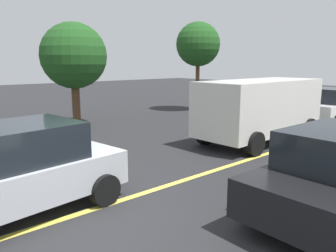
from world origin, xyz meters
name	(u,v)px	position (x,y,z in m)	size (l,w,h in m)	color
ground_plane	(78,214)	(0.00, 0.00, 0.00)	(80.00, 80.00, 0.00)	#262628
lane_marking_centre	(191,178)	(3.00, 0.00, 0.01)	(28.00, 0.16, 0.01)	#E0D14C
white_van	(260,107)	(7.61, 1.16, 1.27)	(5.23, 2.32, 2.20)	silver
car_silver_near_curb	(19,169)	(-0.74, 0.82, 0.84)	(4.02, 2.46, 1.70)	#B7BABF
car_white_approaching	(331,106)	(13.36, 1.09, 0.82)	(3.92, 2.17, 1.63)	white
tree_left_verge	(198,45)	(11.63, 8.07, 3.82)	(2.52, 2.52, 5.10)	#513823
tree_centre_verge	(74,56)	(4.08, 8.32, 3.08)	(2.87, 2.87, 4.54)	#513823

